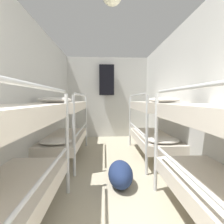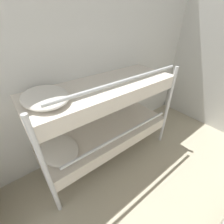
# 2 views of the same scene
# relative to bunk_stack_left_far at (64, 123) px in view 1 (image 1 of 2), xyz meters

# --- Properties ---
(wall_left) EXTENTS (0.06, 5.70, 2.44)m
(wall_left) POSITION_rel_bunk_stack_left_far_xyz_m (-0.37, -0.81, 0.51)
(wall_left) COLOR silver
(wall_left) RESTS_ON ground_plane
(wall_right) EXTENTS (0.06, 5.70, 2.44)m
(wall_right) POSITION_rel_bunk_stack_left_far_xyz_m (2.13, -0.81, 0.51)
(wall_right) COLOR silver
(wall_right) RESTS_ON ground_plane
(wall_back) EXTENTS (2.56, 0.06, 2.44)m
(wall_back) POSITION_rel_bunk_stack_left_far_xyz_m (0.88, 2.01, 0.51)
(wall_back) COLOR silver
(wall_back) RESTS_ON ground_plane
(bunk_stack_left_far) EXTENTS (0.69, 1.78, 1.27)m
(bunk_stack_left_far) POSITION_rel_bunk_stack_left_far_xyz_m (0.00, 0.00, 0.00)
(bunk_stack_left_far) COLOR silver
(bunk_stack_left_far) RESTS_ON ground_plane
(bunk_stack_right_far) EXTENTS (0.69, 1.78, 1.27)m
(bunk_stack_right_far) POSITION_rel_bunk_stack_left_far_xyz_m (1.76, 0.00, 0.00)
(bunk_stack_right_far) COLOR silver
(bunk_stack_right_far) RESTS_ON ground_plane
(duffel_bag) EXTENTS (0.33, 0.57, 0.33)m
(duffel_bag) POSITION_rel_bunk_stack_left_far_xyz_m (1.00, -1.14, -0.55)
(duffel_bag) COLOR navy
(duffel_bag) RESTS_ON ground_plane
(hanging_coat) EXTENTS (0.44, 0.12, 0.90)m
(hanging_coat) POSITION_rel_bunk_stack_left_far_xyz_m (0.85, 1.86, 1.03)
(hanging_coat) COLOR black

